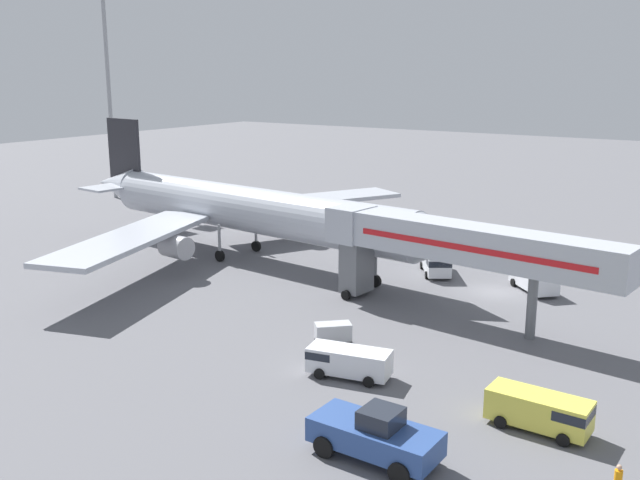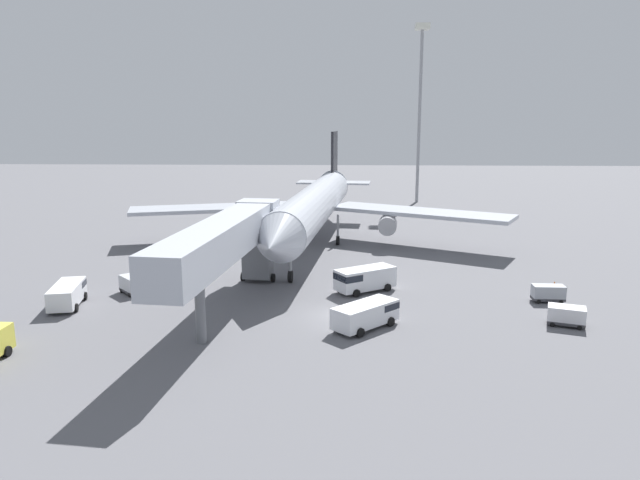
{
  "view_description": "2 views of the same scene",
  "coord_description": "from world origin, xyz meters",
  "px_view_note": "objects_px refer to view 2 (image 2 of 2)",
  "views": [
    {
      "loc": [
        -56.57,
        -19.81,
        18.36
      ],
      "look_at": [
        -1.8,
        16.32,
        2.76
      ],
      "focal_mm": 40.18,
      "sensor_mm": 36.0,
      "label": 1
    },
    {
      "loc": [
        0.48,
        -42.7,
        14.72
      ],
      "look_at": [
        -1.72,
        14.28,
        2.9
      ],
      "focal_mm": 32.69,
      "sensor_mm": 36.0,
      "label": 2
    }
  ],
  "objects_px": {
    "baggage_cart_far_center": "(548,293)",
    "apron_light_mast": "(421,84)",
    "safety_cone_alpha": "(554,285)",
    "baggage_cart_far_right": "(131,284)",
    "airplane_at_gate": "(316,204)",
    "service_van_rear_left": "(67,293)",
    "baggage_cart_far_left": "(566,315)",
    "service_van_near_left": "(367,313)",
    "service_van_mid_left": "(364,278)",
    "jet_bridge": "(229,239)"
  },
  "relations": [
    {
      "from": "jet_bridge",
      "to": "safety_cone_alpha",
      "type": "bearing_deg",
      "value": 14.56
    },
    {
      "from": "airplane_at_gate",
      "to": "jet_bridge",
      "type": "bearing_deg",
      "value": -102.81
    },
    {
      "from": "service_van_near_left",
      "to": "baggage_cart_far_right",
      "type": "relative_size",
      "value": 1.97
    },
    {
      "from": "service_van_rear_left",
      "to": "apron_light_mast",
      "type": "xyz_separation_m",
      "value": [
        35.51,
        61.6,
        19.73
      ]
    },
    {
      "from": "service_van_mid_left",
      "to": "service_van_rear_left",
      "type": "distance_m",
      "value": 24.42
    },
    {
      "from": "service_van_rear_left",
      "to": "baggage_cart_far_center",
      "type": "distance_m",
      "value": 39.07
    },
    {
      "from": "service_van_mid_left",
      "to": "baggage_cart_far_left",
      "type": "height_order",
      "value": "service_van_mid_left"
    },
    {
      "from": "airplane_at_gate",
      "to": "baggage_cart_far_left",
      "type": "distance_m",
      "value": 33.42
    },
    {
      "from": "apron_light_mast",
      "to": "service_van_rear_left",
      "type": "bearing_deg",
      "value": -119.96
    },
    {
      "from": "service_van_near_left",
      "to": "safety_cone_alpha",
      "type": "relative_size",
      "value": 7.32
    },
    {
      "from": "jet_bridge",
      "to": "service_van_rear_left",
      "type": "relative_size",
      "value": 4.47
    },
    {
      "from": "service_van_mid_left",
      "to": "baggage_cart_far_center",
      "type": "bearing_deg",
      "value": -8.97
    },
    {
      "from": "baggage_cart_far_left",
      "to": "safety_cone_alpha",
      "type": "distance_m",
      "value": 9.85
    },
    {
      "from": "service_van_mid_left",
      "to": "baggage_cart_far_left",
      "type": "xyz_separation_m",
      "value": [
        14.45,
        -8.02,
        -0.39
      ]
    },
    {
      "from": "baggage_cart_far_center",
      "to": "service_van_near_left",
      "type": "bearing_deg",
      "value": -156.4
    },
    {
      "from": "airplane_at_gate",
      "to": "service_van_near_left",
      "type": "relative_size",
      "value": 9.52
    },
    {
      "from": "jet_bridge",
      "to": "baggage_cart_far_right",
      "type": "xyz_separation_m",
      "value": [
        -9.42,
        4.21,
        -4.88
      ]
    },
    {
      "from": "airplane_at_gate",
      "to": "service_van_rear_left",
      "type": "bearing_deg",
      "value": -128.51
    },
    {
      "from": "baggage_cart_far_left",
      "to": "apron_light_mast",
      "type": "relative_size",
      "value": 0.09
    },
    {
      "from": "baggage_cart_far_right",
      "to": "baggage_cart_far_left",
      "type": "bearing_deg",
      "value": -10.79
    },
    {
      "from": "service_van_near_left",
      "to": "baggage_cart_far_left",
      "type": "distance_m",
      "value": 14.57
    },
    {
      "from": "baggage_cart_far_left",
      "to": "apron_light_mast",
      "type": "xyz_separation_m",
      "value": [
        -2.85,
        64.69,
        19.99
      ]
    },
    {
      "from": "service_van_near_left",
      "to": "baggage_cart_far_center",
      "type": "height_order",
      "value": "service_van_near_left"
    },
    {
      "from": "baggage_cart_far_right",
      "to": "baggage_cart_far_left",
      "type": "xyz_separation_m",
      "value": [
        34.45,
        -6.57,
        -0.06
      ]
    },
    {
      "from": "service_van_near_left",
      "to": "airplane_at_gate",
      "type": "bearing_deg",
      "value": 100.06
    },
    {
      "from": "service_van_rear_left",
      "to": "baggage_cart_far_left",
      "type": "xyz_separation_m",
      "value": [
        38.37,
        -3.09,
        -0.26
      ]
    },
    {
      "from": "jet_bridge",
      "to": "baggage_cart_far_right",
      "type": "height_order",
      "value": "jet_bridge"
    },
    {
      "from": "airplane_at_gate",
      "to": "service_van_rear_left",
      "type": "xyz_separation_m",
      "value": [
        -18.9,
        -23.75,
        -3.93
      ]
    },
    {
      "from": "service_van_rear_left",
      "to": "safety_cone_alpha",
      "type": "distance_m",
      "value": 41.38
    },
    {
      "from": "service_van_mid_left",
      "to": "baggage_cart_far_left",
      "type": "distance_m",
      "value": 16.53
    },
    {
      "from": "jet_bridge",
      "to": "service_van_mid_left",
      "type": "xyz_separation_m",
      "value": [
        10.59,
        5.66,
        -4.54
      ]
    },
    {
      "from": "apron_light_mast",
      "to": "baggage_cart_far_center",
      "type": "bearing_deg",
      "value": -86.64
    },
    {
      "from": "service_van_near_left",
      "to": "baggage_cart_far_left",
      "type": "bearing_deg",
      "value": 3.84
    },
    {
      "from": "airplane_at_gate",
      "to": "baggage_cart_far_left",
      "type": "relative_size",
      "value": 16.73
    },
    {
      "from": "safety_cone_alpha",
      "to": "apron_light_mast",
      "type": "xyz_separation_m",
      "value": [
        -5.36,
        55.18,
        20.44
      ]
    },
    {
      "from": "baggage_cart_far_right",
      "to": "safety_cone_alpha",
      "type": "distance_m",
      "value": 37.08
    },
    {
      "from": "airplane_at_gate",
      "to": "baggage_cart_far_right",
      "type": "relative_size",
      "value": 18.79
    },
    {
      "from": "baggage_cart_far_left",
      "to": "service_van_rear_left",
      "type": "bearing_deg",
      "value": 175.4
    },
    {
      "from": "baggage_cart_far_center",
      "to": "apron_light_mast",
      "type": "relative_size",
      "value": 0.08
    },
    {
      "from": "service_van_rear_left",
      "to": "apron_light_mast",
      "type": "relative_size",
      "value": 0.17
    },
    {
      "from": "baggage_cart_far_center",
      "to": "apron_light_mast",
      "type": "distance_m",
      "value": 62.44
    },
    {
      "from": "service_van_rear_left",
      "to": "baggage_cart_far_center",
      "type": "height_order",
      "value": "service_van_rear_left"
    },
    {
      "from": "baggage_cart_far_right",
      "to": "baggage_cart_far_center",
      "type": "xyz_separation_m",
      "value": [
        35.07,
        -0.92,
        -0.07
      ]
    },
    {
      "from": "service_van_mid_left",
      "to": "baggage_cart_far_right",
      "type": "bearing_deg",
      "value": -175.84
    },
    {
      "from": "baggage_cart_far_center",
      "to": "baggage_cart_far_left",
      "type": "bearing_deg",
      "value": -96.24
    },
    {
      "from": "jet_bridge",
      "to": "baggage_cart_far_left",
      "type": "xyz_separation_m",
      "value": [
        25.03,
        -2.36,
        -4.93
      ]
    },
    {
      "from": "baggage_cart_far_right",
      "to": "apron_light_mast",
      "type": "height_order",
      "value": "apron_light_mast"
    },
    {
      "from": "baggage_cart_far_right",
      "to": "service_van_rear_left",
      "type": "bearing_deg",
      "value": -138.38
    },
    {
      "from": "baggage_cart_far_right",
      "to": "jet_bridge",
      "type": "bearing_deg",
      "value": -24.08
    },
    {
      "from": "airplane_at_gate",
      "to": "baggage_cart_far_right",
      "type": "bearing_deg",
      "value": -126.47
    }
  ]
}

